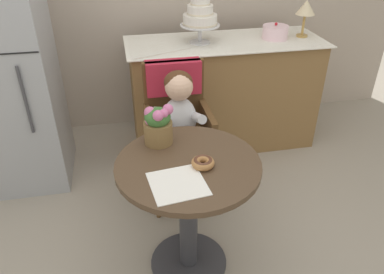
# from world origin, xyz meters

# --- Properties ---
(ground_plane) EXTENTS (8.00, 8.00, 0.00)m
(ground_plane) POSITION_xyz_m (0.00, 0.00, 0.00)
(ground_plane) COLOR gray
(cafe_table) EXTENTS (0.72, 0.72, 0.72)m
(cafe_table) POSITION_xyz_m (0.00, 0.00, 0.51)
(cafe_table) COLOR #4C3826
(cafe_table) RESTS_ON ground
(wicker_chair) EXTENTS (0.42, 0.45, 0.95)m
(wicker_chair) POSITION_xyz_m (0.06, 0.70, 0.64)
(wicker_chair) COLOR brown
(wicker_chair) RESTS_ON ground
(seated_child) EXTENTS (0.27, 0.32, 0.73)m
(seated_child) POSITION_xyz_m (0.06, 0.54, 0.68)
(seated_child) COLOR silver
(seated_child) RESTS_ON ground
(paper_napkin) EXTENTS (0.27, 0.27, 0.00)m
(paper_napkin) POSITION_xyz_m (-0.08, -0.16, 0.72)
(paper_napkin) COLOR white
(paper_napkin) RESTS_ON cafe_table
(donut_front) EXTENTS (0.11, 0.11, 0.04)m
(donut_front) POSITION_xyz_m (0.06, -0.04, 0.74)
(donut_front) COLOR #AD7542
(donut_front) RESTS_ON cafe_table
(flower_vase) EXTENTS (0.16, 0.15, 0.22)m
(flower_vase) POSITION_xyz_m (-0.12, 0.22, 0.83)
(flower_vase) COLOR brown
(flower_vase) RESTS_ON cafe_table
(display_counter) EXTENTS (1.56, 0.62, 0.90)m
(display_counter) POSITION_xyz_m (0.55, 1.30, 0.45)
(display_counter) COLOR olive
(display_counter) RESTS_ON ground
(tiered_cake_stand) EXTENTS (0.30, 0.30, 0.34)m
(tiered_cake_stand) POSITION_xyz_m (0.34, 1.30, 1.10)
(tiered_cake_stand) COLOR silver
(tiered_cake_stand) RESTS_ON display_counter
(round_layer_cake) EXTENTS (0.20, 0.20, 0.13)m
(round_layer_cake) POSITION_xyz_m (0.95, 1.29, 0.95)
(round_layer_cake) COLOR silver
(round_layer_cake) RESTS_ON display_counter
(table_lamp) EXTENTS (0.15, 0.15, 0.28)m
(table_lamp) POSITION_xyz_m (1.19, 1.30, 1.12)
(table_lamp) COLOR #B28C47
(table_lamp) RESTS_ON display_counter
(refrigerator) EXTENTS (0.64, 0.63, 1.70)m
(refrigerator) POSITION_xyz_m (-1.05, 1.10, 0.85)
(refrigerator) COLOR #9EA0A5
(refrigerator) RESTS_ON ground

